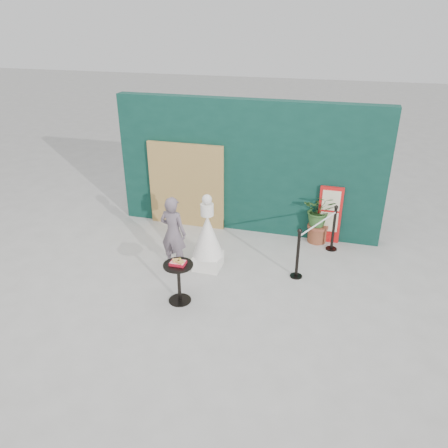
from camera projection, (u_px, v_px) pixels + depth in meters
ground at (206, 304)px, 7.68m from camera, size 60.00×60.00×0.00m
back_wall at (247, 167)px, 9.76m from camera, size 6.00×0.30×3.00m
bamboo_fence at (186, 186)px, 10.13m from camera, size 1.80×0.08×2.00m
woman at (173, 233)px, 8.51m from camera, size 0.60×0.44×1.50m
menu_board at (330, 215)px, 9.50m from camera, size 0.50×0.07×1.30m
statue at (208, 239)px, 8.51m from camera, size 0.61×0.61×1.57m
cafe_table at (179, 277)px, 7.54m from camera, size 0.52×0.52×0.75m
food_basket at (178, 262)px, 7.42m from camera, size 0.26×0.19×0.11m
planter at (319, 214)px, 9.49m from camera, size 0.67×0.58×1.15m
stanchion_barrier at (317, 241)px, 8.75m from camera, size 0.84×1.54×1.03m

